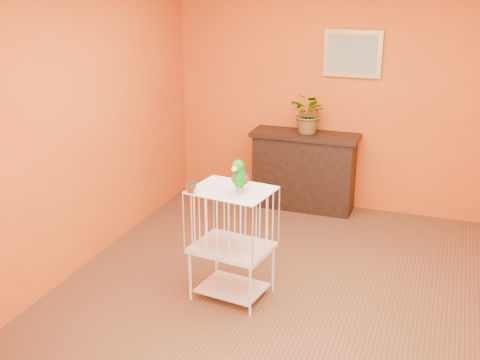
% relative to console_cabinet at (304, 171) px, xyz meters
% --- Properties ---
extents(ground, '(4.50, 4.50, 0.00)m').
position_rel_console_cabinet_xyz_m(ground, '(0.44, -2.04, -0.44)').
color(ground, brown).
rests_on(ground, ground).
extents(room_shell, '(4.50, 4.50, 4.50)m').
position_rel_console_cabinet_xyz_m(room_shell, '(0.44, -2.04, 1.14)').
color(room_shell, '#CE5C13').
rests_on(room_shell, ground).
extents(console_cabinet, '(1.19, 0.43, 0.88)m').
position_rel_console_cabinet_xyz_m(console_cabinet, '(0.00, 0.00, 0.00)').
color(console_cabinet, black).
rests_on(console_cabinet, ground).
extents(potted_plant, '(0.55, 0.57, 0.35)m').
position_rel_console_cabinet_xyz_m(potted_plant, '(0.04, -0.00, 0.62)').
color(potted_plant, '#26722D').
rests_on(potted_plant, console_cabinet).
extents(framed_picture, '(0.62, 0.04, 0.50)m').
position_rel_console_cabinet_xyz_m(framed_picture, '(0.44, 0.18, 1.31)').
color(framed_picture, '#AC823D').
rests_on(framed_picture, room_shell).
extents(birdcage, '(0.68, 0.56, 0.95)m').
position_rel_console_cabinet_xyz_m(birdcage, '(-0.06, -2.15, 0.05)').
color(birdcage, white).
rests_on(birdcage, ground).
extents(feed_cup, '(0.11, 0.11, 0.07)m').
position_rel_console_cabinet_xyz_m(feed_cup, '(-0.33, -2.30, 0.55)').
color(feed_cup, silver).
rests_on(feed_cup, birdcage).
extents(parrot, '(0.14, 0.25, 0.28)m').
position_rel_console_cabinet_xyz_m(parrot, '(0.02, -2.19, 0.65)').
color(parrot, '#59544C').
rests_on(parrot, birdcage).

